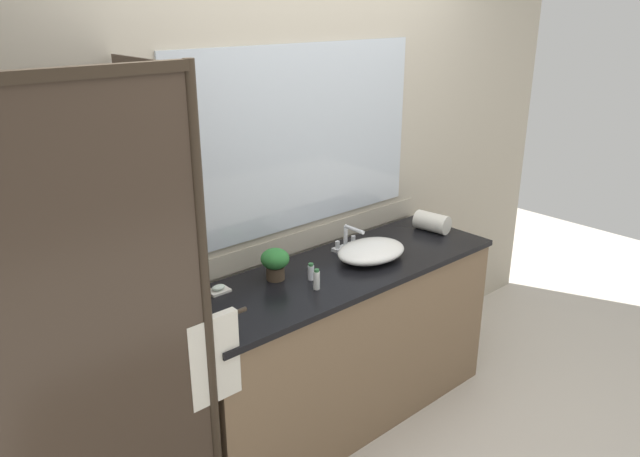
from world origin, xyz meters
TOP-DOWN VIEW (x-y plane):
  - ground_plane at (0.00, 0.00)m, footprint 8.00×8.00m
  - wall_back_with_mirror at (0.00, 0.34)m, footprint 4.40×0.06m
  - vanity_cabinet at (0.00, 0.01)m, footprint 1.80×0.58m
  - shower_enclosure at (-1.27, -0.19)m, footprint 1.20×0.59m
  - sink_basin at (0.19, -0.02)m, footprint 0.40×0.29m
  - faucet at (0.19, 0.17)m, footprint 0.17×0.16m
  - potted_plant at (-0.33, 0.12)m, footprint 0.14×0.14m
  - soap_dish at (-0.62, 0.18)m, footprint 0.10×0.07m
  - amenity_bottle_conditioner at (-0.26, -0.10)m, footprint 0.03×0.03m
  - amenity_bottle_shampoo at (-0.80, 0.07)m, footprint 0.02×0.02m
  - amenity_bottle_lotion at (-0.21, 0.00)m, footprint 0.03×0.03m
  - rolled_towel_near_edge at (0.76, 0.04)m, footprint 0.14×0.21m

SIDE VIEW (x-z plane):
  - ground_plane at x=0.00m, z-range 0.00..0.00m
  - vanity_cabinet at x=0.00m, z-range 0.00..0.90m
  - soap_dish at x=-0.62m, z-range 0.90..0.93m
  - amenity_bottle_lotion at x=-0.21m, z-range 0.90..0.98m
  - sink_basin at x=0.19m, z-range 0.90..0.99m
  - amenity_bottle_shampoo at x=-0.80m, z-range 0.90..1.00m
  - faucet at x=0.19m, z-range 0.88..1.02m
  - amenity_bottle_conditioner at x=-0.26m, z-range 0.90..1.00m
  - rolled_towel_near_edge at x=0.76m, z-range 0.90..1.01m
  - potted_plant at x=-0.33m, z-range 0.91..1.07m
  - shower_enclosure at x=-1.27m, z-range 0.02..2.02m
  - wall_back_with_mirror at x=0.00m, z-range 0.01..2.61m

